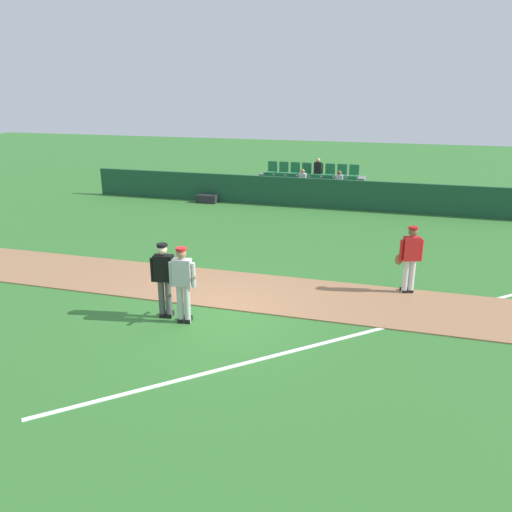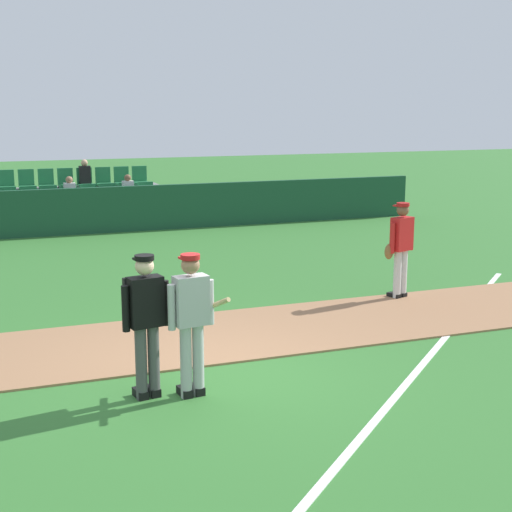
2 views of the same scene
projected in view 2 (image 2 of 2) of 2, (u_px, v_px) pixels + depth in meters
ground_plane at (207, 376)px, 9.65m from camera, size 80.00×80.00×0.00m
infield_dirt_path at (178, 340)px, 11.07m from camera, size 28.00×2.48×0.03m
foul_line_chalk at (426, 360)px, 10.21m from camera, size 8.91×8.18×0.01m
dugout_fence at (85, 211)px, 20.12m from camera, size 20.00×0.16×1.26m
stadium_bleachers at (79, 209)px, 21.48m from camera, size 5.00×2.10×1.90m
batter_grey_jersey at (192, 319)px, 8.79m from camera, size 0.72×0.74×1.76m
umpire_home_plate at (145, 318)px, 8.75m from camera, size 0.58×0.35×1.76m
runner_red_jersey at (401, 247)px, 13.30m from camera, size 0.67×0.39×1.76m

